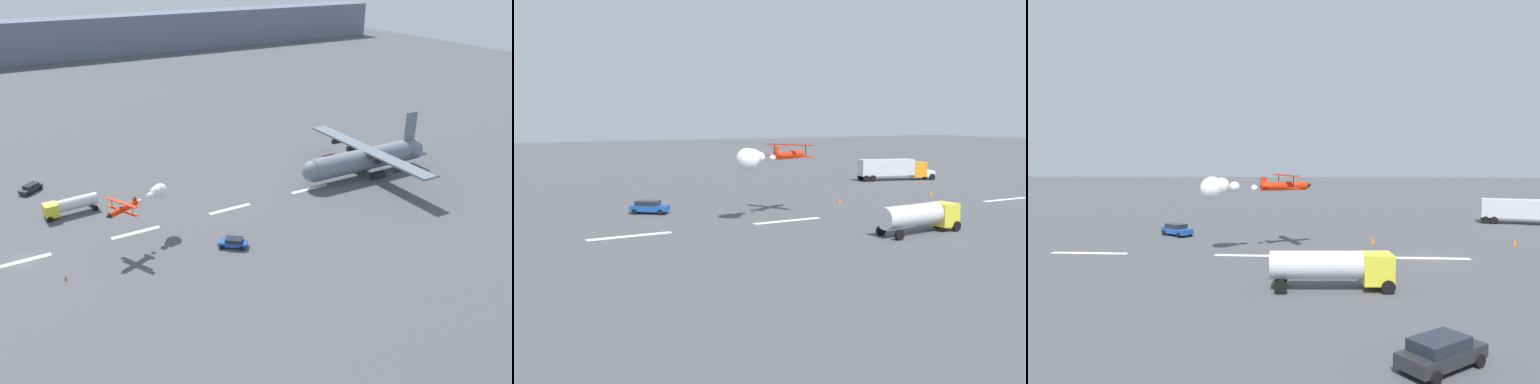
% 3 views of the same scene
% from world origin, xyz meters
% --- Properties ---
extents(ground_plane, '(440.00, 440.00, 0.00)m').
position_xyz_m(ground_plane, '(0.00, 0.00, 0.00)').
color(ground_plane, '#4C4C51').
rests_on(ground_plane, ground).
extents(runway_stripe_3, '(8.00, 0.90, 0.01)m').
position_xyz_m(runway_stripe_3, '(-17.08, 0.00, 0.01)').
color(runway_stripe_3, white).
rests_on(runway_stripe_3, ground).
extents(runway_stripe_4, '(8.00, 0.90, 0.01)m').
position_xyz_m(runway_stripe_4, '(0.00, 0.00, 0.01)').
color(runway_stripe_4, white).
rests_on(runway_stripe_4, ground).
extents(runway_stripe_5, '(8.00, 0.90, 0.01)m').
position_xyz_m(runway_stripe_5, '(17.08, 0.00, 0.01)').
color(runway_stripe_5, white).
rests_on(runway_stripe_5, ground).
extents(runway_stripe_6, '(8.00, 0.90, 0.01)m').
position_xyz_m(runway_stripe_6, '(34.17, 0.00, 0.01)').
color(runway_stripe_6, white).
rests_on(runway_stripe_6, ground).
extents(stunt_biplane_red, '(11.40, 7.75, 2.52)m').
position_xyz_m(stunt_biplane_red, '(19.57, -1.71, 6.76)').
color(stunt_biplane_red, red).
extents(semi_truck_orange, '(13.90, 6.20, 3.70)m').
position_xyz_m(semi_truck_orange, '(-20.15, -26.35, 2.12)').
color(semi_truck_orange, silver).
rests_on(semi_truck_orange, ground).
extents(fuel_tanker_truck, '(9.16, 3.35, 2.90)m').
position_xyz_m(fuel_tanker_truck, '(9.56, 12.07, 1.74)').
color(fuel_tanker_truck, yellow).
rests_on(fuel_tanker_truck, ground).
extents(followme_car_yellow, '(4.57, 4.04, 1.52)m').
position_xyz_m(followme_car_yellow, '(28.61, -11.82, 0.81)').
color(followme_car_yellow, '#194CA5').
rests_on(followme_car_yellow, ground).
extents(traffic_cone_near, '(0.44, 0.44, 0.75)m').
position_xyz_m(traffic_cone_near, '(-11.38, -8.24, 0.38)').
color(traffic_cone_near, orange).
rests_on(traffic_cone_near, ground).
extents(traffic_cone_far, '(0.44, 0.44, 0.75)m').
position_xyz_m(traffic_cone_far, '(4.45, -8.17, 0.38)').
color(traffic_cone_far, orange).
rests_on(traffic_cone_far, ground).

